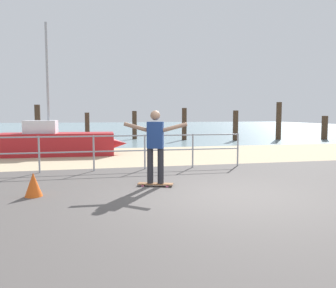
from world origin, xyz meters
name	(u,v)px	position (x,y,z in m)	size (l,w,h in m)	color
ground_plane	(234,210)	(0.00, -1.00, 0.00)	(24.00, 10.00, 0.04)	#514C49
beach_strip	(152,155)	(0.00, 7.00, 0.00)	(24.00, 6.00, 0.04)	tan
sea_surface	(111,128)	(0.00, 35.00, 0.00)	(72.00, 50.00, 0.04)	#75939E
railing_fence	(94,148)	(-2.31, 3.60, 0.69)	(8.94, 0.05, 1.05)	#9EA0A5
sailboat	(61,143)	(-3.52, 7.75, 0.52)	(4.99, 1.59, 5.16)	#B21E23
skateboard	(155,184)	(-0.97, 1.16, 0.07)	(0.82, 0.46, 0.08)	brown
skateboarder	(155,142)	(-0.97, 1.16, 1.02)	(1.39, 0.57, 1.65)	#26262B
groyne_post_0	(38,123)	(-5.52, 15.78, 1.11)	(0.33, 0.33, 2.21)	#422D1E
groyne_post_1	(87,128)	(-2.56, 13.55, 0.86)	(0.26, 0.26, 1.73)	#422D1E
groyne_post_2	(135,125)	(0.40, 15.75, 0.92)	(0.30, 0.30, 1.84)	#422D1E
groyne_post_3	(184,124)	(3.37, 14.37, 1.01)	(0.30, 0.30, 2.02)	#422D1E
groyne_post_4	(235,126)	(6.33, 13.27, 0.93)	(0.32, 0.32, 1.86)	#422D1E
groyne_post_5	(279,121)	(9.30, 13.32, 1.20)	(0.33, 0.33, 2.39)	#422D1E
groyne_post_6	(325,128)	(12.26, 12.80, 0.76)	(0.38, 0.38, 1.53)	#422D1E
traffic_cone	(33,185)	(-3.51, 0.73, 0.25)	(0.36, 0.36, 0.50)	#E55919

